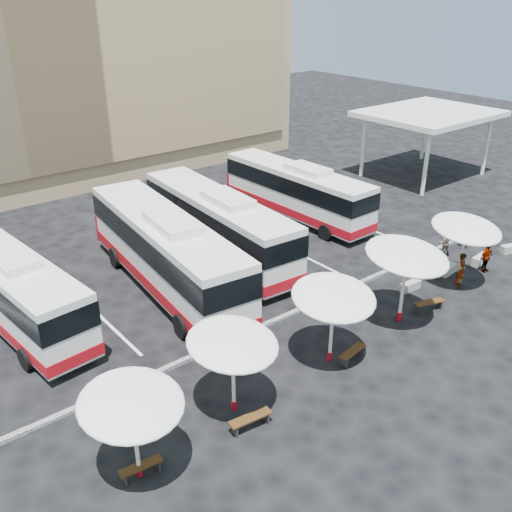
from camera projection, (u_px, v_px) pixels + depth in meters
ground at (280, 327)px, 26.05m from camera, size 120.00×120.00×0.00m
sandstone_building at (6, 6)px, 42.97m from camera, size 42.00×18.25×29.60m
service_canopy at (429, 115)px, 44.51m from camera, size 10.00×8.00×5.20m
curb_divider at (273, 321)px, 26.37m from camera, size 34.00×0.25×0.15m
bay_lines at (186, 266)px, 31.67m from camera, size 24.15×12.00×0.01m
bus_0 at (9, 285)px, 25.72m from camera, size 3.64×12.01×3.75m
bus_1 at (166, 250)px, 28.47m from camera, size 4.20×13.59×4.24m
bus_2 at (218, 223)px, 31.96m from camera, size 3.53×12.77×4.01m
bus_3 at (296, 190)px, 37.50m from camera, size 2.98×11.82×3.73m
sunshade_0 at (131, 404)px, 17.02m from camera, size 3.89×3.92×3.38m
sunshade_1 at (233, 344)px, 19.80m from camera, size 4.22×4.25×3.42m
sunshade_2 at (334, 297)px, 22.50m from camera, size 4.11×4.14×3.54m
sunshade_3 at (407, 256)px, 25.16m from camera, size 4.46×4.50×3.92m
sunshade_4 at (466, 229)px, 28.53m from camera, size 3.72×3.76×3.64m
wood_bench_0 at (141, 468)px, 18.09m from camera, size 1.44×0.53×0.43m
wood_bench_1 at (250, 420)px, 20.01m from camera, size 1.65×0.62×0.49m
wood_bench_2 at (352, 353)px, 23.67m from camera, size 1.54×0.63×0.46m
wood_bench_3 at (429, 304)px, 27.27m from camera, size 1.60×0.87×0.48m
conc_bench_0 at (410, 286)px, 29.15m from camera, size 1.20×0.48×0.44m
conc_bench_1 at (449, 270)px, 30.78m from camera, size 1.29×0.57×0.47m
conc_bench_2 at (480, 259)px, 31.88m from camera, size 1.33×0.56×0.48m
conc_bench_3 at (511, 249)px, 33.21m from camera, size 1.28×0.78×0.46m
passenger_0 at (462, 270)px, 29.11m from camera, size 0.82×0.80×1.91m
passenger_1 at (445, 242)px, 32.63m from camera, size 0.97×0.91×1.59m
passenger_2 at (487, 257)px, 30.74m from camera, size 1.02×0.49×1.68m
passenger_3 at (466, 236)px, 33.57m from camera, size 1.12×0.88×1.52m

